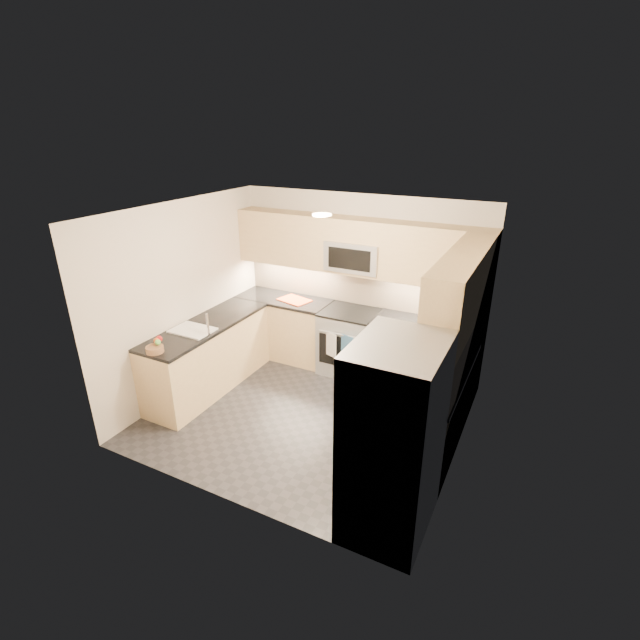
{
  "coord_description": "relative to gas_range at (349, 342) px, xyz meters",
  "views": [
    {
      "loc": [
        2.34,
        -4.26,
        3.34
      ],
      "look_at": [
        0.0,
        0.35,
        1.15
      ],
      "focal_mm": 26.0,
      "sensor_mm": 36.0,
      "label": 1
    }
  ],
  "objects": [
    {
      "name": "floor",
      "position": [
        0.0,
        -1.28,
        -0.46
      ],
      "size": [
        3.6,
        3.2,
        0.0
      ],
      "primitive_type": "cube",
      "color": "#25262B",
      "rests_on": "ground"
    },
    {
      "name": "dish_towel_blue",
      "position": [
        0.13,
        -0.37,
        0.1
      ],
      "size": [
        0.19,
        0.07,
        0.37
      ],
      "primitive_type": "cube",
      "rotation": [
        0.0,
        0.0,
        -0.29
      ],
      "color": "#2C537B",
      "rests_on": "oven_handle"
    },
    {
      "name": "countertop_back_right",
      "position": [
        1.09,
        0.02,
        0.47
      ],
      "size": [
        1.42,
        0.63,
        0.04
      ],
      "primitive_type": "cube",
      "color": "black",
      "rests_on": "base_cab_back_right"
    },
    {
      "name": "upper_cab_back",
      "position": [
        0.0,
        0.15,
        1.37
      ],
      "size": [
        3.6,
        0.35,
        0.75
      ],
      "primitive_type": "cube",
      "color": "#D7B681",
      "rests_on": "wall_back"
    },
    {
      "name": "dish_towel_check",
      "position": [
        -0.11,
        -0.37,
        0.1
      ],
      "size": [
        0.18,
        0.08,
        0.35
      ],
      "primitive_type": "cube",
      "rotation": [
        0.0,
        0.0,
        -0.37
      ],
      "color": "white",
      "rests_on": "oven_handle"
    },
    {
      "name": "backsplash_back",
      "position": [
        0.0,
        0.32,
        0.74
      ],
      "size": [
        3.6,
        0.01,
        0.51
      ],
      "primitive_type": "cube",
      "color": "tan",
      "rests_on": "wall_back"
    },
    {
      "name": "range_cooktop",
      "position": [
        0.0,
        0.0,
        0.46
      ],
      "size": [
        0.76,
        0.65,
        0.03
      ],
      "primitive_type": "cube",
      "color": "black",
      "rests_on": "gas_range"
    },
    {
      "name": "ceiling",
      "position": [
        0.0,
        -1.28,
        2.04
      ],
      "size": [
        3.6,
        3.2,
        0.02
      ],
      "primitive_type": "cube",
      "color": "beige",
      "rests_on": "wall_back"
    },
    {
      "name": "wall_back",
      "position": [
        0.0,
        0.32,
        0.79
      ],
      "size": [
        3.6,
        0.02,
        2.5
      ],
      "primitive_type": "cube",
      "color": "beige",
      "rests_on": "floor"
    },
    {
      "name": "backsplash_right",
      "position": [
        1.8,
        -0.82,
        0.74
      ],
      "size": [
        0.01,
        2.3,
        0.51
      ],
      "primitive_type": "cube",
      "color": "tan",
      "rests_on": "wall_right"
    },
    {
      "name": "cutting_board",
      "position": [
        -0.9,
        0.01,
        0.49
      ],
      "size": [
        0.52,
        0.42,
        0.01
      ],
      "primitive_type": "cube",
      "rotation": [
        0.0,
        0.0,
        -0.26
      ],
      "color": "#E74615",
      "rests_on": "countertop_back_left"
    },
    {
      "name": "fruit_orange",
      "position": [
        -1.5,
        -2.11,
        0.6
      ],
      "size": [
        0.07,
        0.07,
        0.07
      ],
      "primitive_type": "sphere",
      "color": "orange",
      "rests_on": "fruit_basket"
    },
    {
      "name": "fridge_handle_right",
      "position": [
        1.08,
        -2.25,
        0.49
      ],
      "size": [
        0.02,
        0.02,
        1.2
      ],
      "primitive_type": "cylinder",
      "color": "#B2B5BA",
      "rests_on": "refrigerator"
    },
    {
      "name": "wall_right",
      "position": [
        1.8,
        -1.28,
        0.79
      ],
      "size": [
        0.02,
        3.2,
        2.5
      ],
      "primitive_type": "cube",
      "color": "beige",
      "rests_on": "floor"
    },
    {
      "name": "faucet",
      "position": [
        -1.24,
        -1.53,
        0.62
      ],
      "size": [
        0.03,
        0.03,
        0.28
      ],
      "primitive_type": "cylinder",
      "color": "silver",
      "rests_on": "countertop_peninsula"
    },
    {
      "name": "base_cab_right",
      "position": [
        1.5,
        -1.12,
        -0.01
      ],
      "size": [
        0.6,
        1.7,
        0.9
      ],
      "primitive_type": "cube",
      "color": "#D7B681",
      "rests_on": "floor"
    },
    {
      "name": "wall_front",
      "position": [
        0.0,
        -2.88,
        0.79
      ],
      "size": [
        3.6,
        0.02,
        2.5
      ],
      "primitive_type": "cube",
      "color": "beige",
      "rests_on": "floor"
    },
    {
      "name": "sink_basin",
      "position": [
        -1.5,
        -1.53,
        0.42
      ],
      "size": [
        0.52,
        0.38,
        0.16
      ],
      "primitive_type": "cube",
      "color": "white",
      "rests_on": "base_cab_peninsula"
    },
    {
      "name": "refrigerator",
      "position": [
        1.45,
        -2.43,
        0.45
      ],
      "size": [
        0.7,
        0.9,
        1.8
      ],
      "primitive_type": "cube",
      "color": "#999BA0",
      "rests_on": "floor"
    },
    {
      "name": "countertop_right",
      "position": [
        1.5,
        -1.12,
        0.47
      ],
      "size": [
        0.63,
        1.7,
        0.04
      ],
      "primitive_type": "cube",
      "color": "black",
      "rests_on": "base_cab_right"
    },
    {
      "name": "countertop_back_left",
      "position": [
        -1.09,
        0.02,
        0.47
      ],
      "size": [
        1.42,
        0.63,
        0.04
      ],
      "primitive_type": "cube",
      "color": "black",
      "rests_on": "base_cab_back_left"
    },
    {
      "name": "wall_left",
      "position": [
        -1.8,
        -1.28,
        0.79
      ],
      "size": [
        0.02,
        3.2,
        2.5
      ],
      "primitive_type": "cube",
      "color": "beige",
      "rests_on": "floor"
    },
    {
      "name": "base_cab_back_right",
      "position": [
        1.09,
        0.02,
        -0.01
      ],
      "size": [
        1.42,
        0.6,
        0.9
      ],
      "primitive_type": "cube",
      "color": "#D7B681",
      "rests_on": "floor"
    },
    {
      "name": "fridge_handle_left",
      "position": [
        1.08,
        -2.61,
        0.49
      ],
      "size": [
        0.02,
        0.02,
        1.2
      ],
      "primitive_type": "cylinder",
      "color": "#B2B5BA",
      "rests_on": "refrigerator"
    },
    {
      "name": "fruit_basket",
      "position": [
        -1.48,
        -2.18,
        0.52
      ],
      "size": [
        0.25,
        0.25,
        0.07
      ],
      "primitive_type": "cylinder",
      "rotation": [
        0.0,
        0.0,
        0.31
      ],
      "color": "#956845",
      "rests_on": "countertop_peninsula"
    },
    {
      "name": "fruit_pear",
      "position": [
        -1.46,
        -2.14,
        0.6
      ],
      "size": [
        0.07,
        0.07,
        0.07
      ],
      "primitive_type": "sphere",
      "color": "#67BF51",
      "rests_on": "fruit_basket"
    },
    {
      "name": "oven_door_glass",
      "position": [
        0.0,
        -0.33,
        -0.01
      ],
      "size": [
        0.62,
        0.02,
        0.45
      ],
      "primitive_type": "cube",
      "color": "black",
      "rests_on": "gas_range"
    },
    {
      "name": "upper_cab_right",
      "position": [
        1.62,
        -1.0,
        1.37
      ],
      "size": [
        0.35,
        1.95,
        0.75
      ],
      "primitive_type": "cube",
      "color": "#D7B681",
      "rests_on": "wall_right"
    },
    {
      "name": "microwave",
      "position": [
        0.0,
        0.12,
        1.24
      ],
      "size": [
        0.76,
        0.4,
        0.4
      ],
      "primitive_type": "cube",
      "color": "#A9ABB2",
      "rests_on": "upper_cab_back"
    },
    {
      "name": "base_cab_back_left",
      "position": [
        -1.09,
        0.02,
        -0.01
      ],
      "size": [
        1.42,
        0.6,
        0.9
      ],
      "primitive_type": "cube",
      "color": "#D7B681",
      "rests_on": "floor"
    },
    {
      "name": "base_cab_peninsula",
      "position": [
        -1.5,
        -1.28,
        -0.01
      ],
      "size": [
        0.6,
        2.0,
        0.9
      ],
      "primitive_type": "cube",
      "color": "#D7B681",
      "rests_on": "floor"
    },
    {
      "name": "gas_range",
      "position": [
        0.0,
        0.0,
        0.0
      ],
      "size": [
        0.76,
        0.65,
        0.91
      ],
      "primitive_type": "cube",
      "color": "#A9ADB1",
      "rests_on": "floor"
    },
    {
      "name": "oven_handle",
      "position": [
        0.0,
        -0.35,
        0.26
      ],
      "size": [
        0.6,
        0.02,
        0.02
      ],
      "primitive_type": "cylinder",
      "rotation": [
        0.0,
        1.57,
        0.0
      ],
      "color": "#B2B5BA",
      "rests_on": "gas_range"
    },
    {
      "name": "microwave_door",
      "position": [
        0.0,
        -0.08,
        1.24
      ],
      "size": [
        0.6,
        0.01,
        0.28
      ],
      "primitive_type": "cube",
      "color": "black",
      "rests_on": "microwave"
    },
    {
      "name": "utensil_bowl",
      "position": [
        1.35,
        0.02,
        0.56
      ],
      "size": [
        0.33,
        0.33,
        0.15
      ],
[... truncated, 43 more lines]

